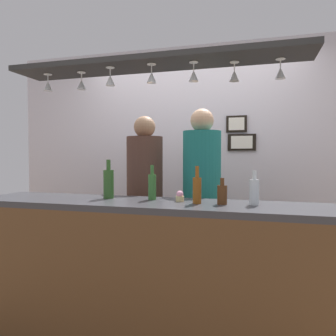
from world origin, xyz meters
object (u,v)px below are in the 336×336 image
Objects in this scene: person_middle_teal_shirt at (202,187)px; picture_frame_lower_pair at (242,142)px; bottle_soda_clear at (254,191)px; picture_frame_upper_small at (237,124)px; bottle_beer_amber_tall at (197,189)px; bottle_beer_brown_stubby at (222,194)px; bottle_champagne_green at (109,183)px; cupcake at (180,197)px; person_left_brown_shirt at (145,189)px; bottle_beer_green_import at (152,186)px.

person_middle_teal_shirt reaches higher than picture_frame_lower_pair.
bottle_soda_clear is 1.43m from picture_frame_lower_pair.
picture_frame_upper_small reaches higher than picture_frame_lower_pair.
bottle_beer_amber_tall is (-0.38, -0.04, 0.01)m from bottle_soda_clear.
bottle_champagne_green is (-0.88, 0.07, 0.05)m from bottle_beer_brown_stubby.
picture_frame_upper_small is at bearing 71.12° from person_middle_teal_shirt.
bottle_beer_amber_tall is 3.33× the size of cupcake.
picture_frame_upper_small is at bearing 42.78° from person_left_brown_shirt.
bottle_beer_amber_tall is at bearing -82.88° from person_middle_teal_shirt.
bottle_beer_brown_stubby is at bearing 5.14° from bottle_beer_amber_tall.
picture_frame_upper_small is (0.53, 1.30, 0.57)m from bottle_beer_green_import.
bottle_beer_green_import is 1.52m from picture_frame_upper_small.
picture_frame_lower_pair is at bearing 54.74° from bottle_champagne_green.
person_left_brown_shirt is 0.97× the size of person_middle_teal_shirt.
person_middle_teal_shirt is at bearing 84.84° from cupcake.
bottle_beer_amber_tall is 0.87× the size of bottle_champagne_green.
person_left_brown_shirt is at bearing 140.54° from bottle_beer_brown_stubby.
person_middle_teal_shirt is (0.54, 0.00, 0.03)m from person_left_brown_shirt.
person_left_brown_shirt reaches higher than bottle_beer_green_import.
bottle_champagne_green is at bearing 178.37° from cupcake.
person_middle_teal_shirt is 9.86× the size of bottle_beer_brown_stubby.
picture_frame_upper_small reaches higher than bottle_soda_clear.
bottle_beer_amber_tall is at bearing -99.08° from picture_frame_lower_pair.
bottle_beer_green_import is at bearing -64.92° from person_left_brown_shirt.
bottle_beer_amber_tall is at bearing -25.98° from cupcake.
bottle_beer_brown_stubby is at bearing -4.44° from bottle_champagne_green.
bottle_soda_clear is 0.52m from cupcake.
picture_frame_lower_pair is (0.22, 1.41, 0.38)m from bottle_beer_amber_tall.
picture_frame_upper_small reaches higher than cupcake.
picture_frame_lower_pair is at bearing 80.92° from bottle_beer_amber_tall.
person_middle_teal_shirt reaches higher than bottle_soda_clear.
person_middle_teal_shirt is at bearing -112.77° from picture_frame_lower_pair.
bottle_beer_brown_stubby is 1.52m from picture_frame_upper_small.
picture_frame_lower_pair is (0.85, 0.74, 0.46)m from person_left_brown_shirt.
bottle_champagne_green is (-0.71, 0.08, 0.02)m from bottle_beer_amber_tall.
bottle_soda_clear is 0.77× the size of picture_frame_lower_pair.
person_middle_teal_shirt is at bearing 0.00° from person_left_brown_shirt.
bottle_soda_clear is 2.95× the size of cupcake.
picture_frame_upper_small is 0.21m from picture_frame_lower_pair.
person_left_brown_shirt is 5.76× the size of picture_frame_lower_pair.
bottle_beer_green_import is 0.74m from bottle_soda_clear.
picture_frame_upper_small is at bearing 98.85° from bottle_soda_clear.
picture_frame_upper_small is at bearing 56.42° from bottle_champagne_green.
person_left_brown_shirt is 1.19m from bottle_soda_clear.
person_left_brown_shirt is at bearing 115.08° from bottle_beer_green_import.
person_left_brown_shirt is 6.64× the size of bottle_beer_amber_tall.
cupcake is (-0.52, 0.02, -0.06)m from bottle_soda_clear.
bottle_beer_amber_tall is 0.17m from bottle_beer_brown_stubby.
bottle_soda_clear is 1.28× the size of bottle_beer_brown_stubby.
person_middle_teal_shirt is 8.06× the size of picture_frame_upper_small.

